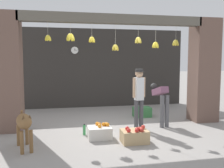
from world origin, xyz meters
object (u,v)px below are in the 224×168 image
at_px(worker_stooping, 161,98).
at_px(fruit_crate_oranges, 100,132).
at_px(produce_box_green, 142,112).
at_px(dog, 24,123).
at_px(fruit_crate_apples, 135,136).
at_px(shopkeeper, 139,95).
at_px(water_bottle, 84,130).
at_px(wall_clock, 75,50).

relative_size(worker_stooping, fruit_crate_oranges, 2.12).
height_order(fruit_crate_oranges, produce_box_green, fruit_crate_oranges).
height_order(dog, produce_box_green, dog).
bearing_deg(fruit_crate_apples, shopkeeper, 67.59).
xyz_separation_m(worker_stooping, water_bottle, (-2.12, -0.50, -0.62)).
bearing_deg(fruit_crate_apples, water_bottle, 142.86).
distance_m(shopkeeper, fruit_crate_apples, 1.28).
xyz_separation_m(fruit_crate_oranges, water_bottle, (-0.32, 0.32, -0.02)).
bearing_deg(worker_stooping, shopkeeper, -160.38).
bearing_deg(shopkeeper, fruit_crate_oranges, 17.05).
distance_m(shopkeeper, fruit_crate_oranges, 1.42).
bearing_deg(produce_box_green, water_bottle, -141.59).
distance_m(worker_stooping, fruit_crate_oranges, 2.07).
relative_size(fruit_crate_apples, wall_clock, 2.03).
bearing_deg(water_bottle, wall_clock, 90.13).
relative_size(dog, water_bottle, 3.79).
bearing_deg(wall_clock, shopkeeper, -66.69).
height_order(fruit_crate_oranges, wall_clock, wall_clock).
bearing_deg(produce_box_green, wall_clock, 135.23).
height_order(fruit_crate_apples, wall_clock, wall_clock).
bearing_deg(water_bottle, shopkeeper, 7.99).
height_order(produce_box_green, wall_clock, wall_clock).
height_order(dog, wall_clock, wall_clock).
height_order(shopkeeper, produce_box_green, shopkeeper).
bearing_deg(dog, fruit_crate_apples, 74.07).
distance_m(fruit_crate_apples, produce_box_green, 2.49).
xyz_separation_m(dog, fruit_crate_apples, (2.25, -0.02, -0.39)).
xyz_separation_m(dog, worker_stooping, (3.36, 1.25, 0.20)).
height_order(fruit_crate_apples, produce_box_green, fruit_crate_apples).
height_order(fruit_crate_oranges, fruit_crate_apples, fruit_crate_apples).
xyz_separation_m(fruit_crate_apples, water_bottle, (-1.01, 0.77, -0.03)).
bearing_deg(fruit_crate_apples, wall_clock, 103.48).
xyz_separation_m(produce_box_green, wall_clock, (-1.95, 1.94, 1.97)).
bearing_deg(water_bottle, worker_stooping, 13.35).
bearing_deg(fruit_crate_oranges, wall_clock, 94.93).
distance_m(fruit_crate_apples, water_bottle, 1.27).
bearing_deg(worker_stooping, water_bottle, -170.22).
relative_size(produce_box_green, water_bottle, 2.02).
distance_m(shopkeeper, water_bottle, 1.62).
xyz_separation_m(worker_stooping, wall_clock, (-2.13, 2.98, 1.39)).
bearing_deg(produce_box_green, dog, -144.29).
relative_size(fruit_crate_oranges, wall_clock, 1.89).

